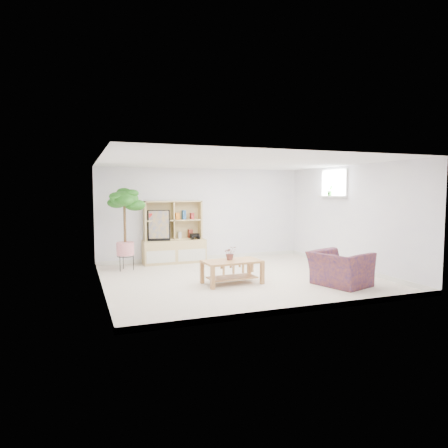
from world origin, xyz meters
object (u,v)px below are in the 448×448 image
object	(u,v)px
storage_unit	(174,232)
armchair	(340,266)
floor_tree	(125,229)
coffee_table	(232,272)

from	to	relation	value
storage_unit	armchair	size ratio (longest dim) A/B	1.55
storage_unit	floor_tree	xyz separation A→B (m)	(-1.27, -0.53, 0.16)
coffee_table	armchair	distance (m)	2.08
coffee_table	armchair	world-z (taller)	armchair
coffee_table	floor_tree	distance (m)	2.85
coffee_table	armchair	bearing A→B (deg)	-28.85
storage_unit	floor_tree	size ratio (longest dim) A/B	0.83
floor_tree	armchair	size ratio (longest dim) A/B	1.88
coffee_table	storage_unit	bearing A→B (deg)	97.34
storage_unit	floor_tree	world-z (taller)	floor_tree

